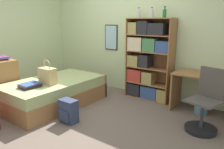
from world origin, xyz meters
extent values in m
plane|color=#66564C|center=(0.00, 0.00, 0.00)|extent=(14.00, 14.00, 0.00)
cube|color=beige|center=(0.00, 1.63, 1.30)|extent=(10.00, 0.06, 2.60)
cube|color=black|center=(-0.46, 1.59, 1.21)|extent=(0.35, 0.02, 0.58)
cube|color=#99C1D6|center=(-0.46, 1.58, 1.21)|extent=(0.31, 0.01, 0.54)
cube|color=beige|center=(-2.25, 0.00, 1.30)|extent=(0.06, 10.00, 2.60)
cube|color=olive|center=(-0.65, 0.00, 0.15)|extent=(1.10, 1.90, 0.30)
cube|color=#9EAD70|center=(-0.65, 0.00, 0.39)|extent=(1.07, 1.87, 0.19)
cube|color=olive|center=(-0.65, 0.93, 0.24)|extent=(1.10, 0.04, 0.49)
cube|color=tan|center=(-0.53, -0.22, 0.63)|extent=(0.31, 0.18, 0.29)
torus|color=tan|center=(-0.53, -0.22, 0.83)|extent=(0.19, 0.02, 0.19)
cube|color=#334C84|center=(-0.62, -0.54, 0.50)|extent=(0.24, 0.33, 0.02)
cube|color=#232328|center=(-0.60, -0.54, 0.51)|extent=(0.29, 0.36, 0.01)
cube|color=#B2382D|center=(-0.60, -0.53, 0.53)|extent=(0.22, 0.34, 0.02)
cube|color=#334C84|center=(-0.60, -0.53, 0.55)|extent=(0.27, 0.34, 0.02)
cube|color=olive|center=(-1.53, -0.55, 0.43)|extent=(0.55, 0.44, 0.86)
cube|color=olive|center=(0.18, 1.41, 0.82)|extent=(0.02, 0.35, 1.65)
cube|color=olive|center=(1.11, 1.41, 0.82)|extent=(0.02, 0.35, 1.65)
cube|color=olive|center=(0.65, 1.58, 0.82)|extent=(0.95, 0.01, 1.65)
cube|color=olive|center=(0.65, 1.41, 0.01)|extent=(0.91, 0.35, 0.02)
cube|color=olive|center=(0.65, 1.41, 0.33)|extent=(0.91, 0.35, 0.02)
cube|color=olive|center=(0.65, 1.41, 0.66)|extent=(0.91, 0.35, 0.02)
cube|color=olive|center=(0.65, 1.41, 0.99)|extent=(0.91, 0.35, 0.02)
cube|color=olive|center=(0.65, 1.41, 1.32)|extent=(0.91, 0.35, 0.02)
cube|color=olive|center=(0.65, 1.41, 1.64)|extent=(0.91, 0.35, 0.02)
cube|color=#232328|center=(0.35, 1.39, 0.15)|extent=(0.31, 0.26, 0.27)
cube|color=#334C84|center=(0.72, 1.39, 0.15)|extent=(0.35, 0.26, 0.26)
cube|color=#99894C|center=(1.00, 1.39, 0.15)|extent=(0.19, 0.26, 0.26)
cube|color=#B2382D|center=(0.37, 1.39, 0.47)|extent=(0.33, 0.26, 0.26)
cube|color=#99894C|center=(0.67, 1.39, 0.46)|extent=(0.22, 0.26, 0.24)
cube|color=#99894C|center=(0.33, 1.39, 0.78)|extent=(0.25, 0.26, 0.22)
cube|color=#232328|center=(0.58, 1.39, 0.80)|extent=(0.20, 0.26, 0.26)
cube|color=beige|center=(0.36, 1.39, 1.13)|extent=(0.32, 0.26, 0.27)
cube|color=#427A4C|center=(0.68, 1.39, 1.13)|extent=(0.26, 0.26, 0.26)
cube|color=#334C84|center=(0.96, 1.39, 1.11)|extent=(0.26, 0.26, 0.23)
cube|color=#99894C|center=(0.30, 1.39, 1.45)|extent=(0.20, 0.26, 0.24)
cube|color=#232328|center=(0.53, 1.39, 1.46)|extent=(0.22, 0.26, 0.26)
cube|color=#232328|center=(0.81, 1.39, 1.44)|extent=(0.32, 0.26, 0.23)
cylinder|color=#B7BCC1|center=(0.35, 1.44, 1.72)|extent=(0.08, 0.08, 0.15)
cylinder|color=#B7BCC1|center=(0.35, 1.44, 1.82)|extent=(0.03, 0.03, 0.05)
cylinder|color=#232328|center=(0.35, 1.44, 1.85)|extent=(0.03, 0.03, 0.02)
cylinder|color=#B7BCC1|center=(0.66, 1.40, 1.72)|extent=(0.08, 0.08, 0.14)
cylinder|color=#B7BCC1|center=(0.66, 1.40, 1.81)|extent=(0.03, 0.03, 0.04)
cylinder|color=#232328|center=(0.66, 1.40, 1.84)|extent=(0.04, 0.04, 0.02)
cylinder|color=#1E6B2D|center=(0.92, 1.42, 1.72)|extent=(0.07, 0.07, 0.15)
cylinder|color=#1E6B2D|center=(0.92, 1.42, 1.82)|extent=(0.03, 0.03, 0.05)
cylinder|color=#232328|center=(0.92, 1.42, 1.85)|extent=(0.03, 0.03, 0.02)
cube|color=olive|center=(1.87, 1.30, 0.69)|extent=(1.21, 0.57, 0.02)
cube|color=olive|center=(1.28, 1.30, 0.34)|extent=(0.03, 0.53, 0.68)
cylinder|color=black|center=(1.94, 0.60, 0.03)|extent=(0.46, 0.46, 0.06)
cylinder|color=#333338|center=(1.94, 0.60, 0.23)|extent=(0.05, 0.05, 0.45)
cube|color=#47423D|center=(1.94, 0.60, 0.47)|extent=(0.51, 0.51, 0.03)
cube|color=#47423D|center=(1.99, 0.79, 0.71)|extent=(0.38, 0.13, 0.45)
cube|color=#2D3856|center=(0.15, -0.37, 0.19)|extent=(0.29, 0.18, 0.38)
cube|color=#2D3856|center=(0.15, -0.47, 0.13)|extent=(0.21, 0.03, 0.17)
cylinder|color=slate|center=(1.78, 1.24, 0.11)|extent=(0.23, 0.23, 0.23)
camera|label=1|loc=(2.65, -2.56, 1.60)|focal=35.00mm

